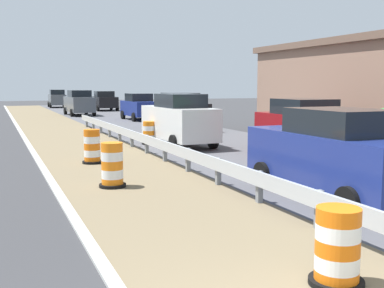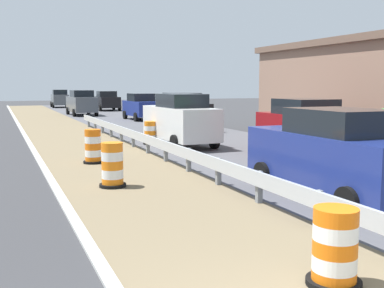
# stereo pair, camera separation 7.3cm
# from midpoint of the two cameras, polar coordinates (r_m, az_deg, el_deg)

# --- Properties ---
(traffic_barrel_nearest) EXTENTS (0.71, 0.71, 1.01)m
(traffic_barrel_nearest) POSITION_cam_midpoint_polar(r_m,az_deg,el_deg) (6.44, 17.07, -12.16)
(traffic_barrel_nearest) COLOR orange
(traffic_barrel_nearest) RESTS_ON ground
(traffic_barrel_close) EXTENTS (0.67, 0.67, 1.13)m
(traffic_barrel_close) POSITION_cam_midpoint_polar(r_m,az_deg,el_deg) (12.07, -9.36, -2.72)
(traffic_barrel_close) COLOR orange
(traffic_barrel_close) RESTS_ON ground
(traffic_barrel_mid) EXTENTS (0.65, 0.65, 1.12)m
(traffic_barrel_mid) POSITION_cam_midpoint_polar(r_m,az_deg,el_deg) (15.85, -11.66, -0.47)
(traffic_barrel_mid) COLOR orange
(traffic_barrel_mid) RESTS_ON ground
(traffic_barrel_far) EXTENTS (0.64, 0.64, 1.00)m
(traffic_barrel_far) POSITION_cam_midpoint_polar(r_m,az_deg,el_deg) (20.64, -4.92, 1.21)
(traffic_barrel_far) COLOR orange
(traffic_barrel_far) RESTS_ON ground
(car_lead_near_lane) EXTENTS (2.14, 4.79, 2.13)m
(car_lead_near_lane) POSITION_cam_midpoint_polar(r_m,az_deg,el_deg) (41.64, -13.07, 4.84)
(car_lead_near_lane) COLOR #4C5156
(car_lead_near_lane) RESTS_ON ground
(car_trailing_near_lane) EXTENTS (2.19, 4.81, 2.11)m
(car_trailing_near_lane) POSITION_cam_midpoint_polar(r_m,az_deg,el_deg) (27.48, -1.05, 3.96)
(car_trailing_near_lane) COLOR black
(car_trailing_near_lane) RESTS_ON ground
(car_lead_far_lane) EXTENTS (2.04, 4.31, 2.04)m
(car_lead_far_lane) POSITION_cam_midpoint_polar(r_m,az_deg,el_deg) (57.35, -15.55, 5.28)
(car_lead_far_lane) COLOR #4C5156
(car_lead_far_lane) RESTS_ON ground
(car_mid_far_lane) EXTENTS (2.19, 4.41, 2.05)m
(car_mid_far_lane) POSITION_cam_midpoint_polar(r_m,az_deg,el_deg) (17.86, 13.72, 1.99)
(car_mid_far_lane) COLOR maroon
(car_mid_far_lane) RESTS_ON ground
(car_trailing_far_lane) EXTENTS (2.00, 4.73, 2.03)m
(car_trailing_far_lane) POSITION_cam_midpoint_polar(r_m,az_deg,el_deg) (11.17, 16.92, -1.10)
(car_trailing_far_lane) COLOR navy
(car_trailing_far_lane) RESTS_ON ground
(car_distant_a) EXTENTS (2.17, 4.06, 1.96)m
(car_distant_a) POSITION_cam_midpoint_polar(r_m,az_deg,el_deg) (49.12, -10.12, 5.13)
(car_distant_a) COLOR black
(car_distant_a) RESTS_ON ground
(car_distant_b) EXTENTS (2.04, 4.77, 2.19)m
(car_distant_b) POSITION_cam_midpoint_polar(r_m,az_deg,el_deg) (20.11, -1.34, 2.92)
(car_distant_b) COLOR silver
(car_distant_b) RESTS_ON ground
(car_distant_c) EXTENTS (2.05, 4.32, 1.95)m
(car_distant_c) POSITION_cam_midpoint_polar(r_m,az_deg,el_deg) (35.37, -6.02, 4.48)
(car_distant_c) COLOR navy
(car_distant_c) RESTS_ON ground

